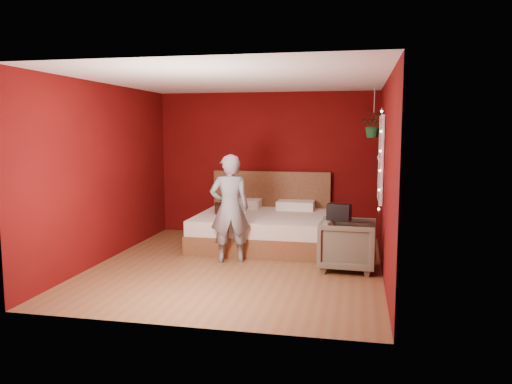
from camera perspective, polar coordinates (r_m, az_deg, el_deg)
The scene contains 10 objects.
floor at distance 7.18m, azimuth -2.09°, elevation -8.45°, with size 4.50×4.50×0.00m, color brown.
room_walls at distance 6.92m, azimuth -2.15°, elevation 5.07°, with size 4.04×4.54×2.62m.
window at distance 7.63m, azimuth 14.04°, elevation 3.71°, with size 0.05×0.97×1.27m.
fairy_lights at distance 7.11m, azimuth 14.01°, elevation 3.48°, with size 0.04×0.04×1.45m.
bed at distance 8.41m, azimuth 0.83°, elevation -3.98°, with size 2.14×1.82×1.18m.
person at distance 7.25m, azimuth -3.02°, elevation -1.90°, with size 0.58×0.38×1.58m, color gray.
armchair at distance 7.03m, azimuth 10.47°, elevation -5.96°, with size 0.74×0.77×0.70m, color #666450.
handbag at distance 6.91m, azimuth 9.47°, elevation -2.27°, with size 0.32×0.16×0.23m, color black.
throw_pillow at distance 8.45m, azimuth -3.32°, elevation -1.85°, with size 0.41×0.41×0.15m, color black.
hanging_plant at distance 8.25m, azimuth 13.30°, elevation 7.45°, with size 0.43×0.40×0.80m.
Camera 1 is at (1.64, -6.71, 1.93)m, focal length 35.00 mm.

